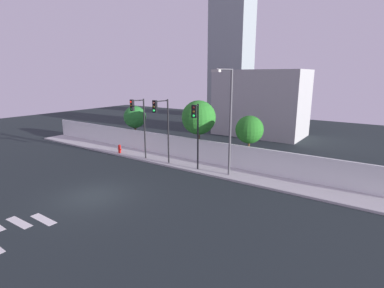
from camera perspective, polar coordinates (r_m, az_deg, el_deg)
The scene contains 14 objects.
ground_plane at distance 18.75m, azimuth -18.70°, elevation -9.63°, with size 80.00×80.00×0.00m, color #1E2729.
sidewalk at distance 24.14m, azimuth -3.00°, elevation -3.61°, with size 36.00×2.40×0.15m, color #B3B3B3.
perimeter_wall at distance 24.88m, azimuth -1.22°, elevation -0.75°, with size 36.00×0.18×1.80m, color white.
crosswalk_marking at distance 16.79m, azimuth -31.52°, elevation -13.72°, with size 3.73×3.03×0.01m.
traffic_light_left at distance 22.50m, azimuth -5.97°, elevation 5.02°, with size 0.36×1.63×5.12m.
traffic_light_center at distance 24.36m, azimuth -10.44°, elevation 5.33°, with size 0.44×1.37×5.04m.
traffic_light_right at distance 20.96m, azimuth 0.75°, elevation 4.03°, with size 0.45×1.06×4.91m.
street_lamp_curbside at distance 20.00m, azimuth 7.14°, elevation 5.58°, with size 0.67×1.86×7.33m.
fire_hydrant at distance 27.45m, azimuth -13.93°, elevation -0.85°, with size 0.44×0.26×0.77m.
roadside_tree_leftmost at distance 29.82m, azimuth -11.06°, elevation 5.16°, with size 2.20×2.20×4.11m.
roadside_tree_midleft at distance 24.90m, azimuth 1.31°, elevation 5.15°, with size 2.90×2.90×5.02m.
roadside_tree_midright at distance 22.80m, azimuth 11.12°, elevation 2.75°, with size 2.14×2.14×4.09m.
low_building_distant at distance 36.20m, azimuth 13.23°, elevation 7.79°, with size 10.20×6.00×7.68m, color #A5A5A5.
tower_on_skyline at distance 52.01m, azimuth 7.87°, elevation 22.83°, with size 6.24×5.00×31.66m, color gray.
Camera 1 is at (14.17, -10.05, 7.07)m, focal length 27.39 mm.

